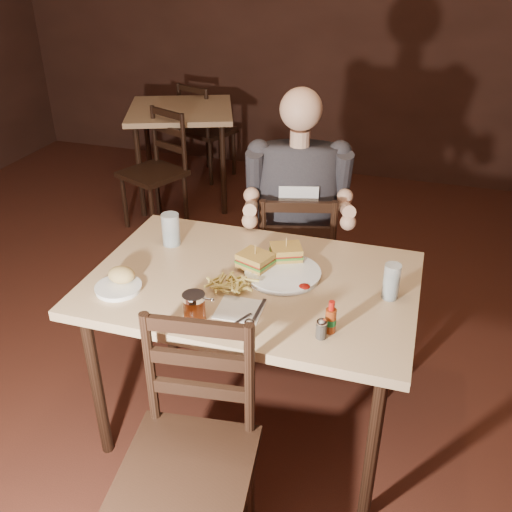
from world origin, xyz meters
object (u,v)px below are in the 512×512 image
(hot_sauce, at_px, (331,317))
(glass_left, at_px, (171,229))
(bg_chair_near, at_px, (152,173))
(glass_right, at_px, (391,281))
(chair_far, at_px, (295,264))
(bg_table, at_px, (181,119))
(chair_near, at_px, (187,469))
(diner, at_px, (298,185))
(syrup_dispenser, at_px, (194,307))
(dinner_plate, at_px, (283,274))
(side_plate, at_px, (119,288))
(bg_chair_far, at_px, (208,131))
(main_table, at_px, (252,295))

(hot_sauce, bearing_deg, glass_left, 152.12)
(bg_chair_near, relative_size, glass_left, 6.02)
(bg_chair_near, distance_m, glass_right, 2.53)
(chair_far, bearing_deg, glass_right, 112.49)
(bg_table, bearing_deg, chair_near, -65.75)
(diner, xyz_separation_m, syrup_dispenser, (-0.13, -0.98, -0.09))
(dinner_plate, distance_m, side_plate, 0.64)
(chair_near, distance_m, hot_sauce, 0.68)
(glass_left, distance_m, hot_sauce, 0.89)
(bg_chair_far, relative_size, syrup_dispenser, 8.08)
(dinner_plate, relative_size, glass_right, 2.10)
(chair_far, height_order, bg_chair_near, chair_far)
(glass_left, relative_size, side_plate, 0.82)
(chair_far, height_order, glass_left, glass_left)
(glass_right, xyz_separation_m, side_plate, (-1.00, -0.26, -0.06))
(bg_table, xyz_separation_m, bg_chair_near, (0.00, -0.55, -0.25))
(bg_table, bearing_deg, glass_left, -66.71)
(glass_right, bearing_deg, syrup_dispenser, -151.31)
(syrup_dispenser, bearing_deg, glass_right, 28.21)
(main_table, bearing_deg, diner, 88.40)
(bg_chair_far, relative_size, diner, 0.94)
(chair_far, distance_m, hot_sauce, 1.08)
(diner, distance_m, side_plate, 1.02)
(dinner_plate, bearing_deg, chair_far, 98.97)
(bg_table, bearing_deg, main_table, -59.58)
(chair_near, height_order, bg_chair_near, chair_near)
(diner, bearing_deg, hot_sauce, -84.84)
(chair_far, bearing_deg, main_table, 74.07)
(diner, bearing_deg, bg_chair_near, 126.75)
(chair_near, relative_size, side_plate, 5.25)
(bg_table, xyz_separation_m, side_plate, (0.86, -2.48, 0.10))
(bg_chair_near, distance_m, hot_sauce, 2.60)
(bg_table, height_order, glass_right, glass_right)
(bg_chair_far, distance_m, glass_right, 3.36)
(diner, height_order, glass_left, diner)
(chair_near, bearing_deg, side_plate, 128.07)
(bg_chair_far, distance_m, syrup_dispenser, 3.37)
(syrup_dispenser, bearing_deg, hot_sauce, 8.59)
(chair_near, relative_size, glass_right, 6.47)
(bg_table, distance_m, bg_chair_near, 0.60)
(glass_right, relative_size, syrup_dispenser, 1.34)
(dinner_plate, bearing_deg, bg_table, 123.15)
(chair_far, bearing_deg, dinner_plate, 83.53)
(bg_table, xyz_separation_m, dinner_plate, (1.43, -2.19, 0.10))
(dinner_plate, relative_size, hot_sauce, 2.40)
(main_table, xyz_separation_m, dinner_plate, (0.11, 0.06, 0.08))
(syrup_dispenser, bearing_deg, chair_near, -73.77)
(glass_right, xyz_separation_m, hot_sauce, (-0.17, -0.28, -0.01))
(glass_right, distance_m, side_plate, 1.03)
(glass_left, bearing_deg, dinner_plate, -11.83)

